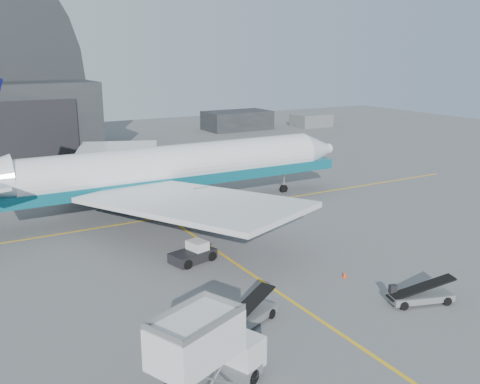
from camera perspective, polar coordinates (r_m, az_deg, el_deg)
ground at (r=38.23m, az=3.81°, el=-10.42°), size 200.00×200.00×0.00m
taxi_lines at (r=48.46m, az=-4.55°, el=-4.90°), size 80.00×42.12×0.02m
distant_bldg_a at (r=117.04m, az=-0.30°, el=6.68°), size 14.00×8.00×4.00m
distant_bldg_b at (r=123.09m, az=7.58°, el=6.95°), size 8.00×6.00×2.80m
airliner at (r=56.05m, az=-8.33°, el=2.40°), size 45.25×43.87×15.88m
catering_truck at (r=26.37m, az=-3.84°, el=-17.20°), size 6.95×4.73×4.49m
pushback_tug at (r=43.07m, az=-4.98°, el=-6.60°), size 3.91×2.82×1.64m
belt_loader_a at (r=33.41m, az=0.58°, el=-13.19°), size 4.89×3.23×1.86m
belt_loader_b at (r=38.09m, az=18.62°, el=-10.42°), size 4.64×2.70×1.74m
traffic_cone at (r=40.84m, az=11.10°, el=-8.65°), size 0.32×0.32×0.46m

